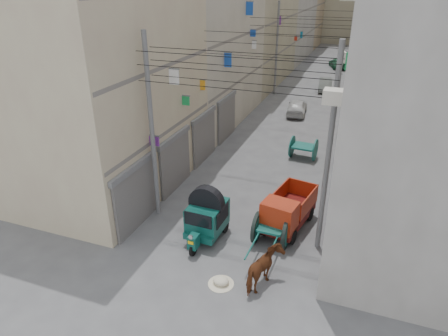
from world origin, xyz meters
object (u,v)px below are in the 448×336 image
at_px(horse, 264,270).
at_px(mini_truck, 286,214).
at_px(distant_car_green, 338,63).
at_px(feed_sack, 221,281).
at_px(second_cart, 304,148).
at_px(tonga_cart, 271,230).
at_px(auto_rickshaw, 207,215).
at_px(distant_car_grey, 325,85).
at_px(distant_car_white, 297,107).

bearing_deg(horse, mini_truck, -76.78).
bearing_deg(distant_car_green, feed_sack, 72.27).
distance_m(second_cart, distant_car_green, 27.74).
distance_m(tonga_cart, second_cart, 8.93).
bearing_deg(mini_truck, auto_rickshaw, -141.81).
relative_size(auto_rickshaw, distant_car_green, 0.67).
relative_size(distant_car_grey, distant_car_green, 0.89).
xyz_separation_m(auto_rickshaw, tonga_cart, (2.59, 0.44, -0.38)).
height_order(auto_rickshaw, distant_car_grey, auto_rickshaw).
bearing_deg(second_cart, distant_car_green, 96.34).
bearing_deg(horse, distant_car_grey, -74.30).
distance_m(mini_truck, feed_sack, 4.28).
distance_m(mini_truck, horse, 3.58).
relative_size(feed_sack, distant_car_white, 0.16).
distance_m(second_cart, feed_sack, 11.85).
relative_size(auto_rickshaw, distant_car_white, 0.73).
bearing_deg(auto_rickshaw, tonga_cart, 11.42).
bearing_deg(mini_truck, distant_car_green, 102.92).
distance_m(horse, distant_car_white, 19.89).
bearing_deg(mini_truck, distant_car_white, 109.76).
height_order(horse, distant_car_white, horse).
height_order(distant_car_white, distant_car_grey, distant_car_white).
bearing_deg(tonga_cart, mini_truck, 74.10).
relative_size(second_cart, feed_sack, 2.74).
bearing_deg(second_cart, auto_rickshaw, -99.14).
height_order(feed_sack, horse, horse).
bearing_deg(horse, feed_sack, 28.68).
distance_m(auto_rickshaw, tonga_cart, 2.65).
bearing_deg(distant_car_grey, distant_car_green, 84.18).
relative_size(second_cart, distant_car_grey, 0.46).
xyz_separation_m(horse, distant_car_white, (-2.67, 19.71, -0.13)).
bearing_deg(auto_rickshaw, distant_car_green, 89.66).
distance_m(auto_rickshaw, distant_car_white, 17.68).
bearing_deg(distant_car_white, distant_car_green, -98.67).
xyz_separation_m(horse, distant_car_green, (-1.55, 39.12, -0.17)).
height_order(second_cart, distant_car_white, second_cart).
bearing_deg(distant_car_green, mini_truck, 74.51).
xyz_separation_m(auto_rickshaw, horse, (2.97, -2.04, -0.33)).
relative_size(mini_truck, horse, 1.92).
bearing_deg(tonga_cart, distant_car_green, 92.87).
bearing_deg(horse, tonga_cart, -68.80).
bearing_deg(second_cart, feed_sack, -89.02).
distance_m(tonga_cart, horse, 2.51).
xyz_separation_m(tonga_cart, horse, (0.38, -2.48, 0.05)).
xyz_separation_m(distant_car_white, distant_car_green, (1.13, 19.41, -0.04)).
bearing_deg(feed_sack, mini_truck, 70.87).
xyz_separation_m(auto_rickshaw, mini_truck, (2.92, 1.53, -0.22)).
height_order(tonga_cart, distant_car_grey, tonga_cart).
bearing_deg(second_cart, tonga_cart, -83.46).
xyz_separation_m(second_cart, feed_sack, (-0.74, -11.81, -0.55)).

